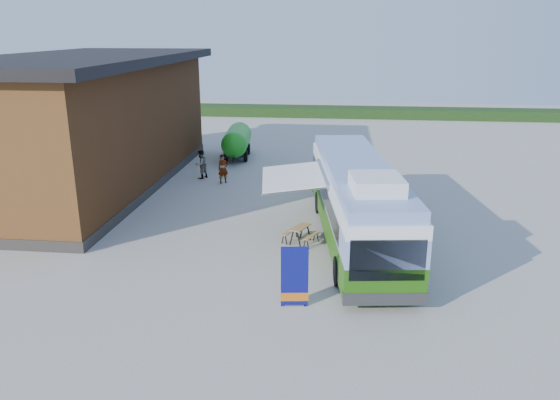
# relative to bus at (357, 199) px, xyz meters

# --- Properties ---
(ground) EXTENTS (100.00, 100.00, 0.00)m
(ground) POSITION_rel_bus_xyz_m (-4.70, -2.66, -1.92)
(ground) COLOR #BCB7AD
(ground) RESTS_ON ground
(barn) EXTENTS (9.60, 21.20, 7.50)m
(barn) POSITION_rel_bus_xyz_m (-15.20, 7.34, 1.67)
(barn) COLOR brown
(barn) RESTS_ON ground
(hedge) EXTENTS (40.00, 3.00, 1.00)m
(hedge) POSITION_rel_bus_xyz_m (3.30, 35.34, -1.42)
(hedge) COLOR #264419
(hedge) RESTS_ON ground
(bus) EXTENTS (4.46, 13.31, 4.01)m
(bus) POSITION_rel_bus_xyz_m (0.00, 0.00, 0.00)
(bus) COLOR #347213
(bus) RESTS_ON ground
(awning) EXTENTS (3.23, 4.63, 0.53)m
(awning) POSITION_rel_bus_xyz_m (-2.57, 0.18, 1.01)
(awning) COLOR white
(awning) RESTS_ON ground
(banner) EXTENTS (0.93, 0.26, 2.15)m
(banner) POSITION_rel_bus_xyz_m (-2.12, -6.15, -1.04)
(banner) COLOR navy
(banner) RESTS_ON ground
(picnic_table) EXTENTS (1.63, 1.55, 0.73)m
(picnic_table) POSITION_rel_bus_xyz_m (-2.36, -0.47, -1.37)
(picnic_table) COLOR tan
(picnic_table) RESTS_ON ground
(person_a) EXTENTS (0.76, 0.67, 1.74)m
(person_a) POSITION_rel_bus_xyz_m (-7.70, 8.61, -1.05)
(person_a) COLOR #999999
(person_a) RESTS_ON ground
(person_b) EXTENTS (1.02, 1.08, 1.77)m
(person_b) POSITION_rel_bus_xyz_m (-9.28, 9.49, -1.03)
(person_b) COLOR #999999
(person_b) RESTS_ON ground
(slurry_tanker) EXTENTS (2.15, 6.03, 2.23)m
(slurry_tanker) POSITION_rel_bus_xyz_m (-8.13, 15.36, -0.63)
(slurry_tanker) COLOR #1F9D1C
(slurry_tanker) RESTS_ON ground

